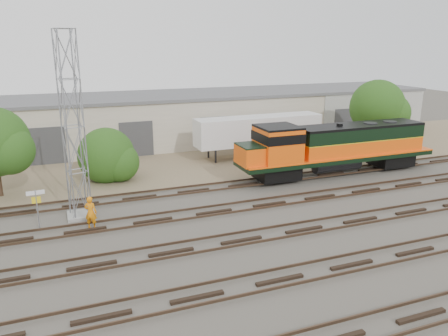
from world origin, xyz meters
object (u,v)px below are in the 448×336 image
object	(u,v)px
locomotive	(335,147)
semi_trailer	(262,131)
signal_tower	(73,131)
worker	(91,213)

from	to	relation	value
locomotive	semi_trailer	distance (m)	8.51
signal_tower	worker	distance (m)	5.05
semi_trailer	worker	bearing A→B (deg)	-145.41
semi_trailer	locomotive	bearing A→B (deg)	-71.76
locomotive	worker	bearing A→B (deg)	-168.17
signal_tower	semi_trailer	size ratio (longest dim) A/B	0.91
locomotive	semi_trailer	size ratio (longest dim) A/B	1.39
worker	locomotive	bearing A→B (deg)	-142.24
locomotive	worker	xyz separation A→B (m)	(-19.79, -4.14, -1.41)
worker	semi_trailer	distance (m)	20.94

